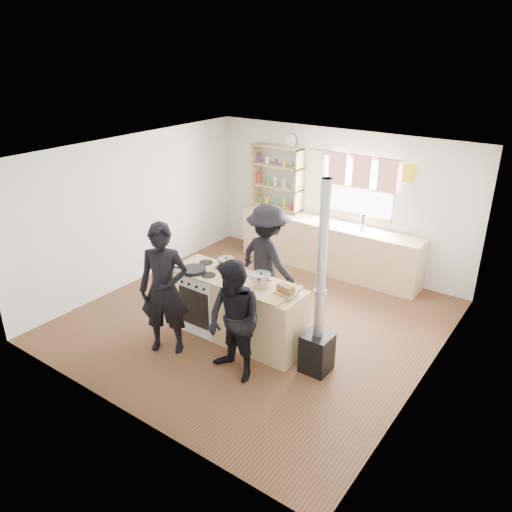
{
  "coord_description": "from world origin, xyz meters",
  "views": [
    {
      "loc": [
        3.78,
        -5.29,
        3.87
      ],
      "look_at": [
        0.07,
        -0.1,
        1.1
      ],
      "focal_mm": 35.0,
      "sensor_mm": 36.0,
      "label": 1
    }
  ],
  "objects_px": {
    "flue_heater": "(318,326)",
    "thermos": "(363,223)",
    "roast_tray": "(237,275)",
    "bread_board": "(286,290)",
    "person_near_right": "(234,322)",
    "stockpot_stove": "(226,264)",
    "stockpot_counter": "(261,280)",
    "person_far": "(268,260)",
    "cooking_island": "(241,310)",
    "person_near_left": "(164,289)",
    "skillet_greens": "(194,270)"
  },
  "relations": [
    {
      "from": "stockpot_stove",
      "to": "stockpot_counter",
      "type": "relative_size",
      "value": 0.91
    },
    {
      "from": "skillet_greens",
      "to": "flue_heater",
      "type": "relative_size",
      "value": 0.17
    },
    {
      "from": "stockpot_stove",
      "to": "stockpot_counter",
      "type": "distance_m",
      "value": 0.7
    },
    {
      "from": "stockpot_counter",
      "to": "thermos",
      "type": "bearing_deg",
      "value": 86.39
    },
    {
      "from": "person_near_left",
      "to": "person_near_right",
      "type": "distance_m",
      "value": 1.11
    },
    {
      "from": "thermos",
      "to": "bread_board",
      "type": "relative_size",
      "value": 0.9
    },
    {
      "from": "stockpot_stove",
      "to": "person_far",
      "type": "bearing_deg",
      "value": 76.42
    },
    {
      "from": "thermos",
      "to": "bread_board",
      "type": "xyz_separation_m",
      "value": [
        0.21,
        -2.76,
        -0.06
      ]
    },
    {
      "from": "thermos",
      "to": "person_near_right",
      "type": "height_order",
      "value": "person_near_right"
    },
    {
      "from": "roast_tray",
      "to": "bread_board",
      "type": "relative_size",
      "value": 1.32
    },
    {
      "from": "stockpot_counter",
      "to": "person_near_left",
      "type": "height_order",
      "value": "person_near_left"
    },
    {
      "from": "skillet_greens",
      "to": "person_far",
      "type": "relative_size",
      "value": 0.25
    },
    {
      "from": "flue_heater",
      "to": "person_far",
      "type": "height_order",
      "value": "flue_heater"
    },
    {
      "from": "flue_heater",
      "to": "person_near_left",
      "type": "distance_m",
      "value": 2.03
    },
    {
      "from": "person_near_right",
      "to": "skillet_greens",
      "type": "bearing_deg",
      "value": 165.93
    },
    {
      "from": "person_near_left",
      "to": "roast_tray",
      "type": "bearing_deg",
      "value": 22.93
    },
    {
      "from": "stockpot_stove",
      "to": "flue_heater",
      "type": "xyz_separation_m",
      "value": [
        1.57,
        -0.16,
        -0.37
      ]
    },
    {
      "from": "thermos",
      "to": "person_near_right",
      "type": "xyz_separation_m",
      "value": [
        -0.06,
        -3.47,
        -0.26
      ]
    },
    {
      "from": "flue_heater",
      "to": "bread_board",
      "type": "bearing_deg",
      "value": 177.6
    },
    {
      "from": "thermos",
      "to": "person_far",
      "type": "xyz_separation_m",
      "value": [
        -0.68,
        -1.86,
        -0.18
      ]
    },
    {
      "from": "stockpot_counter",
      "to": "skillet_greens",
      "type": "bearing_deg",
      "value": -168.95
    },
    {
      "from": "thermos",
      "to": "stockpot_stove",
      "type": "xyz_separation_m",
      "value": [
        -0.86,
        -2.62,
        -0.02
      ]
    },
    {
      "from": "stockpot_stove",
      "to": "person_far",
      "type": "distance_m",
      "value": 0.79
    },
    {
      "from": "stockpot_counter",
      "to": "flue_heater",
      "type": "distance_m",
      "value": 0.95
    },
    {
      "from": "stockpot_counter",
      "to": "bread_board",
      "type": "height_order",
      "value": "stockpot_counter"
    },
    {
      "from": "roast_tray",
      "to": "flue_heater",
      "type": "relative_size",
      "value": 0.16
    },
    {
      "from": "flue_heater",
      "to": "person_far",
      "type": "distance_m",
      "value": 1.67
    },
    {
      "from": "skillet_greens",
      "to": "bread_board",
      "type": "height_order",
      "value": "bread_board"
    },
    {
      "from": "bread_board",
      "to": "person_near_right",
      "type": "bearing_deg",
      "value": -111.18
    },
    {
      "from": "person_near_left",
      "to": "person_near_right",
      "type": "xyz_separation_m",
      "value": [
        1.11,
        0.06,
        -0.13
      ]
    },
    {
      "from": "stockpot_stove",
      "to": "skillet_greens",
      "type": "bearing_deg",
      "value": -134.36
    },
    {
      "from": "flue_heater",
      "to": "thermos",
      "type": "bearing_deg",
      "value": 104.25
    },
    {
      "from": "cooking_island",
      "to": "roast_tray",
      "type": "height_order",
      "value": "roast_tray"
    },
    {
      "from": "roast_tray",
      "to": "person_near_left",
      "type": "height_order",
      "value": "person_near_left"
    },
    {
      "from": "roast_tray",
      "to": "bread_board",
      "type": "bearing_deg",
      "value": -1.14
    },
    {
      "from": "bread_board",
      "to": "person_near_left",
      "type": "distance_m",
      "value": 1.58
    },
    {
      "from": "skillet_greens",
      "to": "roast_tray",
      "type": "xyz_separation_m",
      "value": [
        0.6,
        0.2,
        0.01
      ]
    },
    {
      "from": "bread_board",
      "to": "person_near_left",
      "type": "xyz_separation_m",
      "value": [
        -1.38,
        -0.76,
        -0.08
      ]
    },
    {
      "from": "thermos",
      "to": "person_near_right",
      "type": "bearing_deg",
      "value": -91.04
    },
    {
      "from": "person_near_right",
      "to": "person_far",
      "type": "height_order",
      "value": "person_far"
    },
    {
      "from": "stockpot_counter",
      "to": "flue_heater",
      "type": "height_order",
      "value": "flue_heater"
    },
    {
      "from": "person_near_right",
      "to": "stockpot_stove",
      "type": "bearing_deg",
      "value": 144.25
    },
    {
      "from": "person_far",
      "to": "flue_heater",
      "type": "bearing_deg",
      "value": 160.76
    },
    {
      "from": "cooking_island",
      "to": "bread_board",
      "type": "relative_size",
      "value": 6.44
    },
    {
      "from": "stockpot_counter",
      "to": "person_far",
      "type": "relative_size",
      "value": 0.15
    },
    {
      "from": "stockpot_counter",
      "to": "person_far",
      "type": "bearing_deg",
      "value": 119.65
    },
    {
      "from": "skillet_greens",
      "to": "flue_heater",
      "type": "bearing_deg",
      "value": 4.98
    },
    {
      "from": "skillet_greens",
      "to": "flue_heater",
      "type": "xyz_separation_m",
      "value": [
        1.88,
        0.16,
        -0.31
      ]
    },
    {
      "from": "flue_heater",
      "to": "person_near_left",
      "type": "bearing_deg",
      "value": -158.39
    },
    {
      "from": "thermos",
      "to": "person_near_left",
      "type": "xyz_separation_m",
      "value": [
        -1.17,
        -3.52,
        -0.14
      ]
    }
  ]
}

